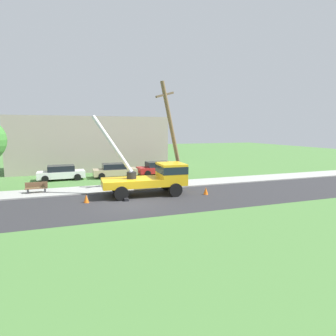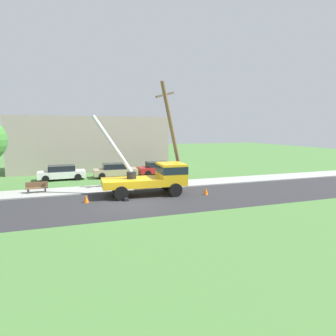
# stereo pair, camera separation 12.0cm
# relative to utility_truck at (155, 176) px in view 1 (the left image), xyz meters

# --- Properties ---
(ground_plane) EXTENTS (120.00, 120.00, 0.00)m
(ground_plane) POSITION_rel_utility_truck_xyz_m (-2.27, 10.08, -1.41)
(ground_plane) COLOR #477538
(road_asphalt) EXTENTS (80.00, 7.10, 0.01)m
(road_asphalt) POSITION_rel_utility_truck_xyz_m (-2.27, -1.92, -1.40)
(road_asphalt) COLOR #2B2B2D
(road_asphalt) RESTS_ON ground
(sidewalk_strip) EXTENTS (80.00, 2.94, 0.10)m
(sidewalk_strip) POSITION_rel_utility_truck_xyz_m (-2.27, 3.10, -1.36)
(sidewalk_strip) COLOR #9E9E99
(sidewalk_strip) RESTS_ON ground
(utility_truck) EXTENTS (6.75, 3.21, 5.98)m
(utility_truck) POSITION_rel_utility_truck_xyz_m (0.00, 0.00, 0.00)
(utility_truck) COLOR gold
(utility_truck) RESTS_ON ground
(leaning_utility_pole) EXTENTS (2.96, 1.28, 8.78)m
(leaning_utility_pole) POSITION_rel_utility_truck_xyz_m (2.11, 1.83, 3.10)
(leaning_utility_pole) COLOR brown
(leaning_utility_pole) RESTS_ON ground
(traffic_cone_ahead) EXTENTS (0.36, 0.36, 0.56)m
(traffic_cone_ahead) POSITION_rel_utility_truck_xyz_m (3.64, -1.36, -1.13)
(traffic_cone_ahead) COLOR orange
(traffic_cone_ahead) RESTS_ON ground
(traffic_cone_behind) EXTENTS (0.36, 0.36, 0.56)m
(traffic_cone_behind) POSITION_rel_utility_truck_xyz_m (-5.13, -0.90, -1.13)
(traffic_cone_behind) COLOR orange
(traffic_cone_behind) RESTS_ON ground
(parked_sedan_white) EXTENTS (4.47, 2.14, 1.42)m
(parked_sedan_white) POSITION_rel_utility_truck_xyz_m (-6.85, 9.03, -0.70)
(parked_sedan_white) COLOR silver
(parked_sedan_white) RESTS_ON ground
(parked_sedan_tan) EXTENTS (4.40, 2.02, 1.42)m
(parked_sedan_tan) POSITION_rel_utility_truck_xyz_m (-1.64, 8.90, -0.70)
(parked_sedan_tan) COLOR tan
(parked_sedan_tan) RESTS_ON ground
(parked_sedan_red) EXTENTS (4.48, 2.16, 1.42)m
(parked_sedan_red) POSITION_rel_utility_truck_xyz_m (3.07, 9.07, -0.70)
(parked_sedan_red) COLOR #B21E1E
(parked_sedan_red) RESTS_ON ground
(park_bench) EXTENTS (1.60, 0.45, 0.90)m
(park_bench) POSITION_rel_utility_truck_xyz_m (-8.56, 3.16, -0.95)
(park_bench) COLOR brown
(park_bench) RESTS_ON ground
(lowrise_building_backdrop) EXTENTS (18.00, 6.00, 6.40)m
(lowrise_building_backdrop) POSITION_rel_utility_truck_xyz_m (-3.47, 15.71, 1.79)
(lowrise_building_backdrop) COLOR #A5998C
(lowrise_building_backdrop) RESTS_ON ground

